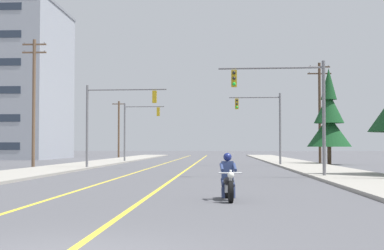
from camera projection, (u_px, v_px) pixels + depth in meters
lane_stripe_center at (195, 164)px, 53.57m from camera, size 0.16×100.00×0.01m
lane_stripe_left at (163, 164)px, 53.72m from camera, size 0.16×100.00×0.01m
sidewalk_kerb_right at (303, 165)px, 48.13m from camera, size 4.40×110.00×0.14m
sidewalk_kerb_left at (84, 165)px, 49.04m from camera, size 4.40×110.00×0.14m
motorcycle_with_rider at (228, 181)px, 17.64m from camera, size 0.70×2.19×1.46m
traffic_signal_near_right at (292, 100)px, 30.30m from camera, size 5.65×0.43×6.20m
traffic_signal_near_left at (111, 112)px, 42.15m from camera, size 6.03×0.46×6.20m
traffic_signal_mid_right at (265, 118)px, 48.64m from camera, size 4.41×0.37×6.20m
traffic_signal_mid_left at (136, 124)px, 60.07m from camera, size 4.29×0.39×6.20m
utility_pole_left_near at (34, 99)px, 45.80m from camera, size 1.96×0.26×10.28m
utility_pole_right_far at (320, 109)px, 55.03m from camera, size 2.28×0.26×9.75m
utility_pole_left_far at (119, 128)px, 82.33m from camera, size 1.96×0.26×8.19m
conifer_tree_right_verge_far at (329, 120)px, 51.93m from camera, size 3.99×3.99×8.79m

